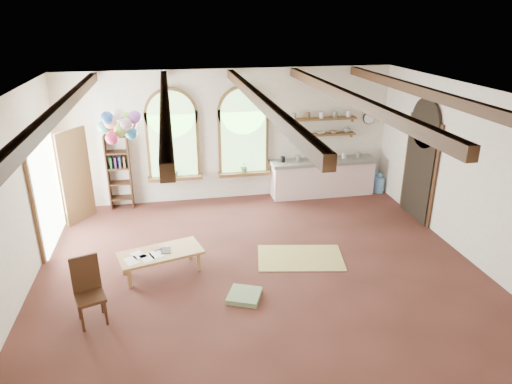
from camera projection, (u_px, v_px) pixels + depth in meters
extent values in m
plane|color=#542822|center=(259.00, 266.00, 8.52)|extent=(8.00, 8.00, 0.00)
cube|color=brown|center=(173.00, 145.00, 10.88)|extent=(1.24, 0.08, 1.64)
cylinder|color=brown|center=(171.00, 114.00, 10.60)|extent=(1.24, 0.08, 1.24)
cube|color=#79AC67|center=(173.00, 146.00, 10.84)|extent=(1.10, 0.04, 1.50)
cube|color=brown|center=(175.00, 178.00, 11.09)|extent=(1.30, 0.28, 0.08)
cube|color=brown|center=(243.00, 142.00, 11.18)|extent=(1.24, 0.08, 1.64)
cylinder|color=brown|center=(243.00, 111.00, 10.90)|extent=(1.24, 0.08, 1.24)
cube|color=#79AC67|center=(244.00, 142.00, 11.14)|extent=(1.10, 0.04, 1.50)
cube|color=brown|center=(244.00, 173.00, 11.38)|extent=(1.30, 0.28, 0.08)
cube|color=brown|center=(46.00, 189.00, 9.04)|extent=(0.10, 1.90, 2.50)
cube|color=black|center=(419.00, 171.00, 10.18)|extent=(0.10, 1.30, 2.40)
cube|color=#F7D1D2|center=(322.00, 179.00, 11.68)|extent=(2.60, 0.55, 0.86)
cube|color=gray|center=(323.00, 161.00, 11.51)|extent=(2.68, 0.62, 0.08)
cube|color=brown|center=(322.00, 134.00, 11.44)|extent=(1.70, 0.24, 0.04)
cube|color=brown|center=(323.00, 119.00, 11.29)|extent=(1.70, 0.24, 0.04)
cylinder|color=black|center=(369.00, 118.00, 11.59)|extent=(0.32, 0.04, 0.32)
cube|color=#3D2513|center=(108.00, 173.00, 10.70)|extent=(0.03, 0.32, 1.80)
cube|color=#3D2513|center=(130.00, 171.00, 10.78)|extent=(0.03, 0.32, 1.80)
cube|color=tan|center=(161.00, 253.00, 8.18)|extent=(1.58, 1.03, 0.05)
cube|color=tan|center=(130.00, 278.00, 7.80)|extent=(0.06, 0.06, 0.37)
cube|color=tan|center=(199.00, 261.00, 8.31)|extent=(0.06, 0.06, 0.37)
cube|color=tan|center=(124.00, 265.00, 8.19)|extent=(0.06, 0.06, 0.37)
cube|color=tan|center=(190.00, 250.00, 8.71)|extent=(0.06, 0.06, 0.37)
cube|color=#3D2513|center=(90.00, 297.00, 6.83)|extent=(0.52, 0.52, 0.05)
cube|color=#3D2513|center=(85.00, 274.00, 6.87)|extent=(0.41, 0.16, 0.62)
cube|color=tan|center=(300.00, 258.00, 8.78)|extent=(1.78, 1.28, 0.02)
cube|color=gray|center=(244.00, 296.00, 7.55)|extent=(0.67, 0.67, 0.09)
cylinder|color=#5D8DC7|center=(374.00, 183.00, 12.02)|extent=(0.29, 0.29, 0.44)
sphere|color=#5D8DC7|center=(375.00, 173.00, 11.92)|extent=(0.16, 0.16, 0.16)
cylinder|color=#5D8DC7|center=(379.00, 185.00, 11.93)|extent=(0.27, 0.27, 0.41)
sphere|color=#5D8DC7|center=(380.00, 176.00, 11.83)|extent=(0.15, 0.15, 0.15)
cylinder|color=silver|center=(118.00, 103.00, 8.81)|extent=(0.01, 0.01, 0.85)
sphere|color=teal|center=(131.00, 132.00, 9.13)|extent=(0.25, 0.25, 0.25)
sphere|color=#C45F41|center=(130.00, 125.00, 9.21)|extent=(0.25, 0.25, 0.25)
sphere|color=#8FFF35|center=(125.00, 118.00, 9.28)|extent=(0.25, 0.25, 0.25)
sphere|color=white|center=(118.00, 114.00, 9.06)|extent=(0.25, 0.25, 0.25)
sphere|color=#F84127|center=(113.00, 132.00, 9.18)|extent=(0.25, 0.25, 0.25)
sphere|color=#49AB8B|center=(104.00, 127.00, 9.03)|extent=(0.25, 0.25, 0.25)
sphere|color=#EE7470|center=(110.00, 122.00, 8.89)|extent=(0.25, 0.25, 0.25)
sphere|color=blue|center=(107.00, 118.00, 8.71)|extent=(0.25, 0.25, 0.25)
sphere|color=#E13267|center=(112.00, 138.00, 8.72)|extent=(0.25, 0.25, 0.25)
sphere|color=#9AE952|center=(121.00, 130.00, 8.82)|extent=(0.25, 0.25, 0.25)
sphere|color=#D59DB2|center=(127.00, 124.00, 8.76)|extent=(0.25, 0.25, 0.25)
sphere|color=#9350BC|center=(135.00, 117.00, 8.78)|extent=(0.25, 0.25, 0.25)
sphere|color=teal|center=(131.00, 133.00, 9.06)|extent=(0.25, 0.25, 0.25)
imported|color=olive|center=(151.00, 249.00, 8.26)|extent=(0.26, 0.29, 0.02)
cube|color=black|center=(166.00, 250.00, 8.21)|extent=(0.18, 0.25, 0.01)
imported|color=#598C4C|center=(175.00, 171.00, 10.99)|extent=(0.27, 0.23, 0.30)
imported|color=#598C4C|center=(244.00, 166.00, 11.29)|extent=(0.27, 0.23, 0.30)
imported|color=white|center=(294.00, 133.00, 11.28)|extent=(0.12, 0.10, 0.10)
imported|color=beige|center=(307.00, 133.00, 11.34)|extent=(0.10, 0.10, 0.09)
imported|color=beige|center=(320.00, 133.00, 11.41)|extent=(0.22, 0.22, 0.05)
imported|color=#8C664C|center=(334.00, 132.00, 11.47)|extent=(0.20, 0.20, 0.06)
imported|color=slate|center=(347.00, 129.00, 11.51)|extent=(0.18, 0.18, 0.19)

